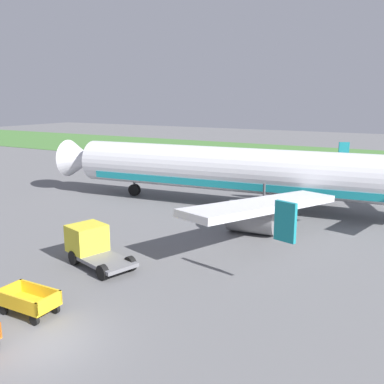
{
  "coord_description": "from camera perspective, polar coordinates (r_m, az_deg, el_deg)",
  "views": [
    {
      "loc": [
        11.99,
        -9.96,
        9.04
      ],
      "look_at": [
        -2.1,
        14.85,
        2.8
      ],
      "focal_mm": 40.39,
      "sensor_mm": 36.0,
      "label": 1
    }
  ],
  "objects": [
    {
      "name": "airplane",
      "position": [
        35.96,
        8.18,
        2.63
      ],
      "size": [
        37.67,
        30.29,
        11.34
      ],
      "color": "silver",
      "rests_on": "ground"
    },
    {
      "name": "service_truck_beside_carts",
      "position": [
        24.73,
        -13.09,
        -6.72
      ],
      "size": [
        4.73,
        3.06,
        2.1
      ],
      "color": "slate",
      "rests_on": "ground"
    },
    {
      "name": "grass_strip",
      "position": [
        69.19,
        19.4,
        4.15
      ],
      "size": [
        220.0,
        28.0,
        0.06
      ],
      "primitive_type": "cube",
      "color": "#477A38",
      "rests_on": "ground"
    },
    {
      "name": "baggage_cart_second_in_row",
      "position": [
        20.16,
        -20.79,
        -13.26
      ],
      "size": [
        3.56,
        1.44,
        1.07
      ],
      "color": "gold",
      "rests_on": "ground"
    },
    {
      "name": "ground_plane",
      "position": [
        18.02,
        -18.8,
        -18.49
      ],
      "size": [
        220.0,
        220.0,
        0.0
      ],
      "primitive_type": "plane",
      "color": "slate"
    }
  ]
}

